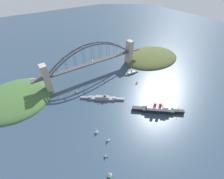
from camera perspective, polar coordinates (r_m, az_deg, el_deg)
ground_plane at (r=374.98m, az=-6.68°, el=5.46°), size 1400.00×1400.00×0.00m
harbor_arch_bridge at (r=357.32m, az=-7.08°, el=9.91°), size 270.84×16.97×78.95m
headland_west_shore at (r=462.05m, az=14.17°, el=11.53°), size 162.10×124.64×31.40m
headland_east_shore at (r=362.46m, az=-32.00°, el=-2.73°), size 137.45×135.64×25.67m
ocean_liner at (r=289.98m, az=16.66°, el=-7.04°), size 75.88×63.53×21.25m
naval_cruiser at (r=303.54m, az=-3.49°, el=-3.17°), size 71.78×56.24×17.84m
harbor_ferry_steamer at (r=378.13m, az=7.22°, el=6.15°), size 35.59×9.07×7.61m
seaplane_taxiing_near_bridge at (r=428.54m, az=-7.30°, el=10.44°), size 9.18×10.85×5.02m
small_boat_0 at (r=243.00m, az=-1.62°, el=-17.99°), size 7.15×5.07×8.82m
small_boat_1 at (r=252.07m, az=-5.79°, el=-15.09°), size 7.49×9.31×9.02m
small_boat_2 at (r=231.49m, az=-2.43°, el=-23.29°), size 5.63×5.39×7.01m
small_boat_3 at (r=346.88m, az=9.21°, el=2.75°), size 8.79×5.73×7.97m
small_boat_4 at (r=324.90m, az=-12.99°, el=-0.40°), size 9.58×8.90×11.62m
small_boat_5 at (r=219.85m, az=-0.86°, el=-28.92°), size 6.63×10.89×10.24m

